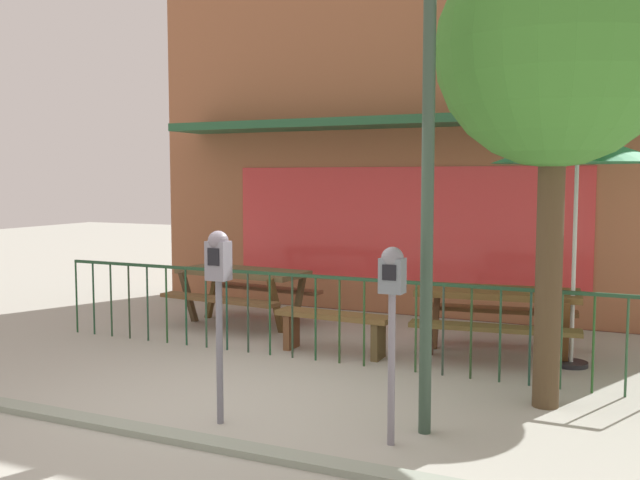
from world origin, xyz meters
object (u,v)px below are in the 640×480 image
at_px(patio_umbrella, 578,149).
at_px(patio_bench, 334,324).
at_px(parking_meter_far, 219,275).
at_px(street_tree, 555,51).
at_px(street_lamp, 429,106).
at_px(picnic_table_right, 497,304).
at_px(picnic_table_left, 243,281).
at_px(parking_meter_near, 392,293).

height_order(patio_umbrella, patio_bench, patio_umbrella).
height_order(parking_meter_far, street_tree, street_tree).
relative_size(patio_umbrella, street_lamp, 0.64).
bearing_deg(picnic_table_right, street_lamp, -90.94).
bearing_deg(picnic_table_right, picnic_table_left, 175.19).
bearing_deg(street_lamp, street_tree, 54.13).
bearing_deg(picnic_table_left, parking_meter_far, -61.82).
xyz_separation_m(picnic_table_right, street_lamp, (-0.04, -2.73, 1.99)).
bearing_deg(street_lamp, picnic_table_left, 139.15).
distance_m(patio_bench, street_lamp, 3.49).
xyz_separation_m(picnic_table_left, patio_umbrella, (4.36, -0.39, 1.73)).
relative_size(parking_meter_near, parking_meter_far, 0.95).
height_order(picnic_table_left, patio_umbrella, patio_umbrella).
relative_size(patio_umbrella, street_tree, 0.61).
xyz_separation_m(patio_bench, parking_meter_far, (0.09, -2.56, 0.89)).
xyz_separation_m(parking_meter_near, street_tree, (0.95, 1.46, 1.94)).
distance_m(patio_bench, parking_meter_near, 2.98).
relative_size(picnic_table_left, street_tree, 0.46).
xyz_separation_m(patio_bench, parking_meter_near, (1.54, -2.42, 0.83)).
bearing_deg(patio_bench, picnic_table_left, 151.75).
height_order(picnic_table_left, street_tree, street_tree).
bearing_deg(parking_meter_near, patio_bench, 122.50).
height_order(patio_umbrella, parking_meter_far, patio_umbrella).
xyz_separation_m(patio_umbrella, parking_meter_far, (-2.48, -3.13, -1.10)).
bearing_deg(parking_meter_near, parking_meter_far, -174.55).
relative_size(picnic_table_left, parking_meter_far, 1.19).
bearing_deg(street_tree, street_lamp, -125.87).
xyz_separation_m(patio_umbrella, parking_meter_near, (-1.03, -2.99, -1.17)).
xyz_separation_m(picnic_table_left, parking_meter_far, (1.89, -3.52, 0.63)).
bearing_deg(parking_meter_far, parking_meter_near, 5.45).
relative_size(picnic_table_right, parking_meter_near, 1.28).
bearing_deg(picnic_table_right, parking_meter_near, -93.81).
distance_m(picnic_table_left, street_lamp, 5.03).
bearing_deg(parking_meter_far, patio_bench, 91.99).
relative_size(picnic_table_left, patio_bench, 1.36).
xyz_separation_m(picnic_table_right, patio_bench, (-1.75, -0.67, -0.26)).
bearing_deg(patio_umbrella, patio_bench, -167.35).
xyz_separation_m(parking_meter_near, street_lamp, (0.16, 0.36, 1.42)).
relative_size(patio_umbrella, parking_meter_far, 1.57).
xyz_separation_m(picnic_table_right, parking_meter_far, (-1.66, -3.22, 0.63)).
bearing_deg(street_lamp, picnic_table_right, 89.06).
xyz_separation_m(picnic_table_left, street_tree, (4.29, -1.93, 2.51)).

